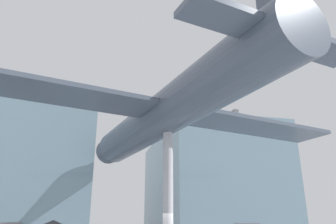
# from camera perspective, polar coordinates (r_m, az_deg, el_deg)

# --- Properties ---
(glass_pavilion_left) EXTENTS (9.54, 14.89, 10.76)m
(glass_pavilion_left) POSITION_cam_1_polar(r_m,az_deg,el_deg) (29.69, -22.61, -12.11)
(glass_pavilion_left) COLOR #7593A3
(glass_pavilion_left) RESTS_ON ground_plane
(glass_pavilion_right) EXTENTS (9.54, 14.89, 10.76)m
(glass_pavilion_right) POSITION_cam_1_polar(r_m,az_deg,el_deg) (31.20, 7.11, -13.72)
(glass_pavilion_right) COLOR #7593A3
(glass_pavilion_right) RESTS_ON ground_plane
(support_pylon_central) EXTENTS (0.41, 0.41, 5.73)m
(support_pylon_central) POSITION_cam_1_polar(r_m,az_deg,el_deg) (13.24, 0.00, -15.68)
(support_pylon_central) COLOR #B7B7BC
(support_pylon_central) RESTS_ON ground_plane
(suspended_airplane) EXTENTS (17.84, 16.10, 2.95)m
(suspended_airplane) POSITION_cam_1_polar(r_m,az_deg,el_deg) (14.26, -0.51, -0.30)
(suspended_airplane) COLOR #4C5666
(suspended_airplane) RESTS_ON support_pylon_central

